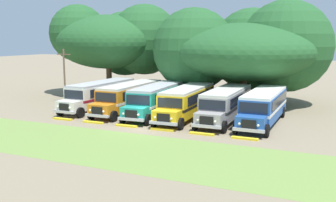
{
  "coord_description": "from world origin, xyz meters",
  "views": [
    {
      "loc": [
        14.91,
        -28.27,
        7.44
      ],
      "look_at": [
        0.0,
        4.46,
        1.6
      ],
      "focal_mm": 41.98,
      "sensor_mm": 36.0,
      "label": 1
    }
  ],
  "objects_px": {
    "parked_bus_slot_0": "(100,94)",
    "utility_pole": "(64,74)",
    "broad_shade_tree": "(246,50)",
    "secondary_tree": "(117,41)",
    "parked_bus_slot_3": "(187,101)",
    "parked_bus_slot_4": "(226,103)",
    "parked_bus_slot_1": "(130,96)",
    "parked_bus_slot_2": "(157,98)",
    "parked_bus_slot_5": "(264,105)"
  },
  "relations": [
    {
      "from": "parked_bus_slot_0",
      "to": "utility_pole",
      "type": "relative_size",
      "value": 1.76
    },
    {
      "from": "broad_shade_tree",
      "to": "secondary_tree",
      "type": "distance_m",
      "value": 17.48
    },
    {
      "from": "parked_bus_slot_3",
      "to": "broad_shade_tree",
      "type": "relative_size",
      "value": 0.57
    },
    {
      "from": "secondary_tree",
      "to": "parked_bus_slot_4",
      "type": "bearing_deg",
      "value": -30.67
    },
    {
      "from": "parked_bus_slot_1",
      "to": "parked_bus_slot_2",
      "type": "relative_size",
      "value": 0.99
    },
    {
      "from": "parked_bus_slot_2",
      "to": "parked_bus_slot_3",
      "type": "xyz_separation_m",
      "value": [
        3.26,
        -0.27,
        0.0
      ]
    },
    {
      "from": "utility_pole",
      "to": "parked_bus_slot_5",
      "type": "bearing_deg",
      "value": -3.27
    },
    {
      "from": "parked_bus_slot_4",
      "to": "broad_shade_tree",
      "type": "height_order",
      "value": "broad_shade_tree"
    },
    {
      "from": "parked_bus_slot_2",
      "to": "parked_bus_slot_1",
      "type": "bearing_deg",
      "value": -96.29
    },
    {
      "from": "parked_bus_slot_2",
      "to": "parked_bus_slot_5",
      "type": "xyz_separation_m",
      "value": [
        10.29,
        0.2,
        0.0
      ]
    },
    {
      "from": "parked_bus_slot_5",
      "to": "broad_shade_tree",
      "type": "xyz_separation_m",
      "value": [
        -3.97,
        9.77,
        4.51
      ]
    },
    {
      "from": "parked_bus_slot_1",
      "to": "secondary_tree",
      "type": "relative_size",
      "value": 0.66
    },
    {
      "from": "broad_shade_tree",
      "to": "utility_pole",
      "type": "bearing_deg",
      "value": -155.59
    },
    {
      "from": "parked_bus_slot_2",
      "to": "secondary_tree",
      "type": "bearing_deg",
      "value": -138.02
    },
    {
      "from": "parked_bus_slot_1",
      "to": "parked_bus_slot_2",
      "type": "distance_m",
      "value": 3.13
    },
    {
      "from": "broad_shade_tree",
      "to": "parked_bus_slot_5",
      "type": "bearing_deg",
      "value": -67.86
    },
    {
      "from": "parked_bus_slot_1",
      "to": "parked_bus_slot_5",
      "type": "height_order",
      "value": "same"
    },
    {
      "from": "parked_bus_slot_5",
      "to": "parked_bus_slot_4",
      "type": "bearing_deg",
      "value": -88.94
    },
    {
      "from": "parked_bus_slot_0",
      "to": "parked_bus_slot_1",
      "type": "height_order",
      "value": "same"
    },
    {
      "from": "parked_bus_slot_1",
      "to": "parked_bus_slot_3",
      "type": "height_order",
      "value": "same"
    },
    {
      "from": "parked_bus_slot_0",
      "to": "broad_shade_tree",
      "type": "relative_size",
      "value": 0.57
    },
    {
      "from": "parked_bus_slot_2",
      "to": "utility_pole",
      "type": "bearing_deg",
      "value": -100.71
    },
    {
      "from": "parked_bus_slot_1",
      "to": "parked_bus_slot_4",
      "type": "bearing_deg",
      "value": 89.93
    },
    {
      "from": "parked_bus_slot_5",
      "to": "parked_bus_slot_1",
      "type": "bearing_deg",
      "value": -90.01
    },
    {
      "from": "parked_bus_slot_3",
      "to": "utility_pole",
      "type": "bearing_deg",
      "value": -99.05
    },
    {
      "from": "parked_bus_slot_1",
      "to": "parked_bus_slot_3",
      "type": "bearing_deg",
      "value": 86.34
    },
    {
      "from": "parked_bus_slot_4",
      "to": "broad_shade_tree",
      "type": "distance_m",
      "value": 10.85
    },
    {
      "from": "parked_bus_slot_0",
      "to": "parked_bus_slot_3",
      "type": "relative_size",
      "value": 1.0
    },
    {
      "from": "parked_bus_slot_0",
      "to": "secondary_tree",
      "type": "relative_size",
      "value": 0.66
    },
    {
      "from": "parked_bus_slot_0",
      "to": "broad_shade_tree",
      "type": "height_order",
      "value": "broad_shade_tree"
    },
    {
      "from": "parked_bus_slot_0",
      "to": "parked_bus_slot_3",
      "type": "distance_m",
      "value": 10.05
    },
    {
      "from": "parked_bus_slot_2",
      "to": "parked_bus_slot_3",
      "type": "relative_size",
      "value": 1.0
    },
    {
      "from": "utility_pole",
      "to": "parked_bus_slot_3",
      "type": "bearing_deg",
      "value": -6.46
    },
    {
      "from": "parked_bus_slot_3",
      "to": "parked_bus_slot_4",
      "type": "xyz_separation_m",
      "value": [
        3.66,
        0.4,
        0.0
      ]
    },
    {
      "from": "parked_bus_slot_0",
      "to": "parked_bus_slot_2",
      "type": "bearing_deg",
      "value": 88.75
    },
    {
      "from": "parked_bus_slot_0",
      "to": "parked_bus_slot_1",
      "type": "distance_m",
      "value": 3.64
    },
    {
      "from": "broad_shade_tree",
      "to": "utility_pole",
      "type": "height_order",
      "value": "broad_shade_tree"
    },
    {
      "from": "parked_bus_slot_4",
      "to": "parked_bus_slot_5",
      "type": "xyz_separation_m",
      "value": [
        3.37,
        0.08,
        0.0
      ]
    },
    {
      "from": "parked_bus_slot_4",
      "to": "secondary_tree",
      "type": "bearing_deg",
      "value": -121.81
    },
    {
      "from": "parked_bus_slot_4",
      "to": "parked_bus_slot_5",
      "type": "relative_size",
      "value": 1.0
    },
    {
      "from": "parked_bus_slot_4",
      "to": "broad_shade_tree",
      "type": "xyz_separation_m",
      "value": [
        -0.61,
        9.85,
        4.51
      ]
    },
    {
      "from": "parked_bus_slot_3",
      "to": "utility_pole",
      "type": "height_order",
      "value": "utility_pole"
    },
    {
      "from": "parked_bus_slot_1",
      "to": "parked_bus_slot_2",
      "type": "bearing_deg",
      "value": 87.51
    },
    {
      "from": "parked_bus_slot_0",
      "to": "secondary_tree",
      "type": "xyz_separation_m",
      "value": [
        -4.36,
        10.5,
        5.44
      ]
    },
    {
      "from": "parked_bus_slot_0",
      "to": "broad_shade_tree",
      "type": "distance_m",
      "value": 16.86
    },
    {
      "from": "utility_pole",
      "to": "parked_bus_slot_4",
      "type": "bearing_deg",
      "value": -4.07
    },
    {
      "from": "parked_bus_slot_1",
      "to": "broad_shade_tree",
      "type": "height_order",
      "value": "broad_shade_tree"
    },
    {
      "from": "broad_shade_tree",
      "to": "parked_bus_slot_4",
      "type": "bearing_deg",
      "value": -86.47
    },
    {
      "from": "parked_bus_slot_3",
      "to": "utility_pole",
      "type": "xyz_separation_m",
      "value": [
        -15.63,
        1.77,
        1.74
      ]
    },
    {
      "from": "parked_bus_slot_2",
      "to": "parked_bus_slot_4",
      "type": "distance_m",
      "value": 6.92
    }
  ]
}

